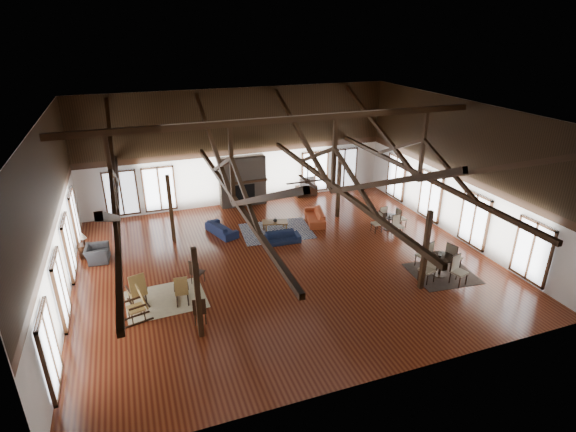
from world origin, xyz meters
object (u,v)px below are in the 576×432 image
object	(u,v)px
cafe_table_far	(389,220)
armchair	(97,254)
sofa_navy_left	(222,228)
tv_console	(306,191)
coffee_table	(275,223)
cafe_table_near	(441,262)
sofa_navy_front	(281,238)
sofa_orange	(315,216)

from	to	relation	value
cafe_table_far	armchair	bearing A→B (deg)	173.81
sofa_navy_left	tv_console	size ratio (longest dim) A/B	1.55
coffee_table	armchair	bearing A→B (deg)	-162.95
sofa_navy_left	cafe_table_near	world-z (taller)	cafe_table_near
sofa_navy_front	coffee_table	size ratio (longest dim) A/B	1.31
cafe_table_far	tv_console	xyz separation A→B (m)	(-1.96, 5.45, -0.17)
cafe_table_near	coffee_table	bearing A→B (deg)	128.03
cafe_table_near	cafe_table_far	world-z (taller)	cafe_table_near
coffee_table	cafe_table_near	size ratio (longest dim) A/B	0.58
sofa_navy_left	cafe_table_far	size ratio (longest dim) A/B	1.01
armchair	cafe_table_far	bearing A→B (deg)	-90.43
cafe_table_near	cafe_table_far	bearing A→B (deg)	85.02
sofa_orange	armchair	size ratio (longest dim) A/B	1.98
cafe_table_near	tv_console	size ratio (longest dim) A/B	1.86
sofa_navy_front	sofa_navy_left	distance (m)	2.88
sofa_orange	tv_console	size ratio (longest dim) A/B	1.67
coffee_table	armchair	distance (m)	7.70
sofa_orange	coffee_table	world-z (taller)	sofa_orange
cafe_table_near	tv_console	world-z (taller)	cafe_table_near
sofa_orange	cafe_table_far	distance (m)	3.52
sofa_navy_left	coffee_table	distance (m)	2.47
sofa_navy_left	armchair	xyz separation A→B (m)	(-5.27, -0.79, 0.05)
armchair	cafe_table_far	xyz separation A→B (m)	(12.73, -1.38, 0.15)
cafe_table_near	sofa_orange	bearing A→B (deg)	112.08
sofa_navy_front	sofa_orange	size ratio (longest dim) A/B	0.86
sofa_navy_front	coffee_table	bearing A→B (deg)	86.03
tv_console	armchair	bearing A→B (deg)	-159.32
coffee_table	armchair	world-z (taller)	armchair
sofa_orange	coffee_table	bearing A→B (deg)	-68.50
sofa_navy_left	sofa_navy_front	bearing A→B (deg)	-147.79
sofa_navy_left	coffee_table	bearing A→B (deg)	-120.64
sofa_orange	armchair	xyz separation A→B (m)	(-9.82, -0.60, 0.03)
coffee_table	cafe_table_far	bearing A→B (deg)	-3.96
sofa_navy_left	cafe_table_far	world-z (taller)	cafe_table_far
sofa_navy_front	sofa_navy_left	world-z (taller)	sofa_navy_left
sofa_navy_left	armchair	bearing A→B (deg)	78.85
sofa_navy_front	coffee_table	distance (m)	1.33
sofa_navy_front	tv_console	size ratio (longest dim) A/B	1.43
sofa_orange	cafe_table_near	world-z (taller)	cafe_table_near
coffee_table	cafe_table_far	world-z (taller)	cafe_table_far
sofa_navy_left	coffee_table	size ratio (longest dim) A/B	1.43
armchair	cafe_table_far	size ratio (longest dim) A/B	0.55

